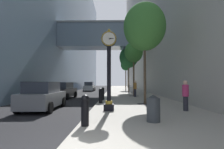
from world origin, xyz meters
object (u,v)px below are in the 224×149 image
Objects in this scene: pedestrian_by_clock at (185,95)px; car_blue_trailing at (90,86)px; street_tree_far at (126,65)px; bollard_fifth at (103,93)px; pedestrian_walking at (135,88)px; street_clock at (109,65)px; trash_bin at (153,108)px; car_black_far at (63,91)px; street_tree_mid_far at (129,58)px; car_silver_mid at (89,87)px; street_tree_near at (144,27)px; street_tree_mid_near at (134,52)px; bollard_fourth at (101,95)px; bollard_nearest at (85,109)px; car_grey_near at (43,96)px.

car_blue_trailing is (-9.87, 32.46, -0.19)m from pedestrian_by_clock.
street_tree_far is at bearing -44.44° from car_blue_trailing.
bollard_fifth is 4.59m from pedestrian_walking.
trash_bin is at bearing -55.76° from street_clock.
street_tree_far is 18.30m from car_black_far.
street_tree_mid_far is 10.38m from car_silver_mid.
street_tree_near is 6.89× the size of trash_bin.
street_tree_far is 12.20m from car_blue_trailing.
street_tree_mid_near is 1.33× the size of car_black_far.
street_clock is 32.98m from car_blue_trailing.
bollard_fourth is 0.16× the size of street_tree_mid_far.
street_tree_mid_far is (3.18, 20.55, 4.77)m from bollard_nearest.
street_clock is 4.11× the size of bollard_fourth.
trash_bin is at bearing -32.41° from car_grey_near.
street_clock is at bearing -105.39° from pedestrian_walking.
street_clock is 4.11× the size of bollard_fifth.
street_clock is 2.59× the size of pedestrian_walking.
street_clock is at bearing -95.73° from street_tree_far.
car_blue_trailing is (-5.00, 35.76, 0.10)m from bollard_nearest.
car_silver_mid is (-6.32, 26.05, 0.16)m from trash_bin.
pedestrian_walking is 0.41× the size of car_silver_mid.
bollard_fourth is 1.04× the size of trash_bin.
bollard_fourth is 0.18× the size of street_tree_mid_near.
street_tree_mid_far is at bearing 74.61° from bollard_fifth.
street_clock is at bearing -103.74° from street_tree_mid_near.
street_clock is 10.59m from street_tree_mid_near.
bollard_fifth is (0.00, 2.25, 0.00)m from bollard_fourth.
street_tree_far reaches higher than pedestrian_walking.
bollard_fourth is at bearing 102.12° from street_clock.
bollard_fifth is 18.11m from car_silver_mid.
street_clock is 1.09× the size of car_grey_near.
street_tree_mid_near reaches higher than street_tree_far.
street_tree_mid_far reaches higher than car_silver_mid.
street_tree_far is at bearing 90.00° from street_tree_mid_far.
street_tree_near is 22.22m from car_silver_mid.
street_tree_near is (3.18, -0.59, 4.92)m from bollard_fourth.
pedestrian_walking reaches higher than car_blue_trailing.
street_tree_far is (0.00, 14.40, -0.02)m from street_tree_mid_near.
bollard_fifth is 1.04× the size of trash_bin.
street_tree_mid_near is at bearing -62.54° from car_silver_mid.
car_black_far reaches higher than bollard_nearest.
street_tree_near is 7.42m from trash_bin.
trash_bin is at bearing -91.32° from street_tree_far.
street_tree_near is at bearing 120.72° from pedestrian_by_clock.
car_grey_near reaches higher than bollard_nearest.
bollard_fourth is 2.25m from bollard_fifth.
street_tree_far is 27.44m from trash_bin.
bollard_nearest is 0.24× the size of car_black_far.
car_blue_trailing is at bearing 105.44° from street_tree_near.
bollard_fifth is at bearing -134.22° from pedestrian_walking.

